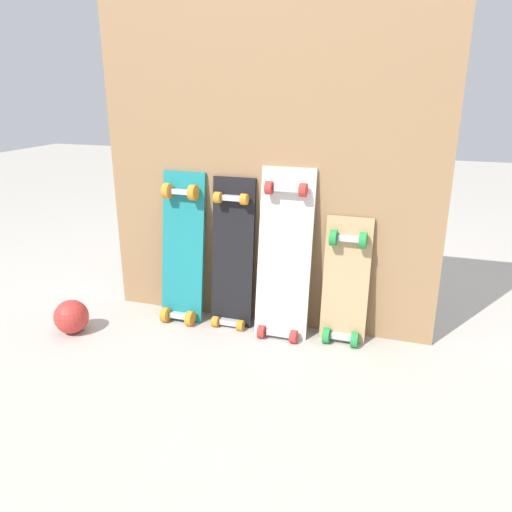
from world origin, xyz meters
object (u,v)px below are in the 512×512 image
skateboard_teal (182,254)px  skateboard_black (232,261)px  skateboard_white (284,262)px  rubber_ball (71,317)px  skateboard_natural (345,287)px

skateboard_teal → skateboard_black: size_ratio=1.00×
skateboard_teal → skateboard_white: 0.49m
rubber_ball → skateboard_black: bearing=26.3°
skateboard_black → skateboard_natural: bearing=-0.1°
skateboard_black → rubber_ball: skateboard_black is taller
skateboard_black → skateboard_teal: bearing=-175.7°
skateboard_white → skateboard_teal: bearing=179.7°
skateboard_black → skateboard_natural: (0.52, -0.00, -0.06)m
skateboard_teal → skateboard_white: (0.49, -0.00, 0.02)m
skateboard_black → skateboard_natural: skateboard_black is taller
skateboard_white → rubber_ball: 0.99m
skateboard_teal → skateboard_white: bearing=-0.3°
skateboard_teal → rubber_ball: bearing=-143.4°
skateboard_black → rubber_ball: bearing=-153.7°
skateboard_teal → rubber_ball: 0.57m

